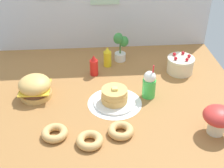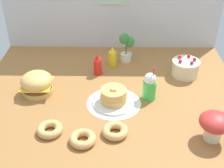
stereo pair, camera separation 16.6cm
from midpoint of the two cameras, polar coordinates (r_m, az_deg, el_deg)
ground_plane at (r=220.97cm, az=-2.35°, el=-3.68°), size 198.16×182.81×2.00cm
doily_mat at (r=219.21cm, az=-1.66°, el=-3.61°), size 39.08×39.08×0.40cm
burger at (r=230.77cm, az=-16.22°, el=-0.63°), size 23.55×23.55×16.99cm
pancake_stack at (r=216.35cm, az=-1.72°, el=-2.51°), size 30.20×30.20×13.06cm
layer_cake at (r=256.78cm, az=10.87°, el=3.52°), size 22.17×22.17×16.16cm
ketchup_bottle at (r=248.87cm, az=-5.31°, el=3.35°), size 6.75×6.75×17.76cm
mustard_bottle at (r=260.98cm, az=-2.68°, el=4.98°), size 6.75×6.75×17.76cm
cream_soda_cup at (r=221.18cm, az=4.86°, el=-0.12°), size 9.77×9.77×26.65cm
donut_pink_glaze at (r=196.04cm, az=-13.11°, el=-8.98°), size 16.52×16.52×4.97cm
donut_chocolate at (r=187.52cm, az=-6.79°, el=-10.51°), size 16.52×16.52×4.97cm
donut_vanilla at (r=192.73cm, az=-0.85°, el=-8.77°), size 16.52×16.52×4.97cm
potted_plant at (r=266.60cm, az=-0.26°, el=7.16°), size 13.23×10.27×27.09cm
mushroom_stool at (r=196.50cm, az=17.01°, el=-6.17°), size 19.54×19.54×18.65cm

